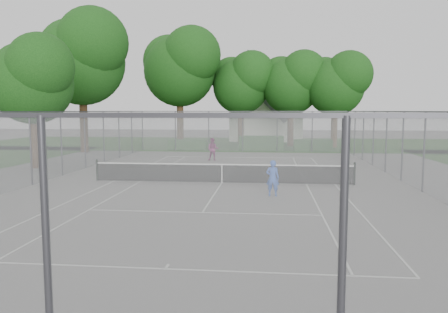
# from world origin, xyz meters

# --- Properties ---
(ground) EXTENTS (120.00, 120.00, 0.00)m
(ground) POSITION_xyz_m (0.00, 0.00, 0.00)
(ground) COLOR #62605E
(ground) RESTS_ON ground
(grass_far) EXTENTS (60.00, 20.00, 0.00)m
(grass_far) POSITION_xyz_m (0.00, 26.00, 0.00)
(grass_far) COLOR #1B4112
(grass_far) RESTS_ON ground
(court_markings) EXTENTS (11.03, 23.83, 0.01)m
(court_markings) POSITION_xyz_m (0.00, 0.00, 0.01)
(court_markings) COLOR beige
(court_markings) RESTS_ON ground
(tennis_net) EXTENTS (12.87, 0.10, 1.10)m
(tennis_net) POSITION_xyz_m (0.00, 0.00, 0.51)
(tennis_net) COLOR black
(tennis_net) RESTS_ON ground
(perimeter_fence) EXTENTS (18.08, 34.08, 3.52)m
(perimeter_fence) POSITION_xyz_m (0.00, 0.00, 1.81)
(perimeter_fence) COLOR #38383D
(perimeter_fence) RESTS_ON ground
(tree_far_left) EXTENTS (8.20, 7.49, 11.79)m
(tree_far_left) POSITION_xyz_m (-6.59, 22.50, 8.11)
(tree_far_left) COLOR #392314
(tree_far_left) RESTS_ON ground
(tree_far_midleft) EXTENTS (6.64, 6.06, 9.54)m
(tree_far_midleft) POSITION_xyz_m (-0.53, 23.89, 6.56)
(tree_far_midleft) COLOR #392314
(tree_far_midleft) RESTS_ON ground
(tree_far_midright) EXTENTS (6.57, 6.00, 9.45)m
(tree_far_midright) POSITION_xyz_m (4.53, 23.15, 6.49)
(tree_far_midright) COLOR #392314
(tree_far_midright) RESTS_ON ground
(tree_far_right) EXTENTS (6.37, 5.82, 9.16)m
(tree_far_right) POSITION_xyz_m (8.66, 21.93, 6.29)
(tree_far_right) COLOR #392314
(tree_far_right) RESTS_ON ground
(tree_side_back) EXTENTS (8.31, 7.59, 11.95)m
(tree_side_back) POSITION_xyz_m (-13.38, 14.70, 8.22)
(tree_side_back) COLOR #392314
(tree_side_back) RESTS_ON ground
(tree_side_front) EXTENTS (5.66, 5.17, 8.14)m
(tree_side_front) POSITION_xyz_m (-12.09, 4.39, 5.58)
(tree_side_front) COLOR #392314
(tree_side_front) RESTS_ON ground
(hedge_left) EXTENTS (3.51, 1.05, 0.88)m
(hedge_left) POSITION_xyz_m (-5.16, 18.53, 0.44)
(hedge_left) COLOR #1C4B18
(hedge_left) RESTS_ON ground
(hedge_mid) EXTENTS (4.02, 1.15, 1.26)m
(hedge_mid) POSITION_xyz_m (1.60, 18.38, 0.63)
(hedge_mid) COLOR #1C4B18
(hedge_mid) RESTS_ON ground
(hedge_right) EXTENTS (3.31, 1.21, 0.99)m
(hedge_right) POSITION_xyz_m (6.17, 17.89, 0.50)
(hedge_right) COLOR #1C4B18
(hedge_right) RESTS_ON ground
(house) EXTENTS (8.29, 6.42, 10.32)m
(house) POSITION_xyz_m (1.93, 31.44, 4.15)
(house) COLOR silver
(house) RESTS_ON ground
(girl_player) EXTENTS (0.59, 0.42, 1.51)m
(girl_player) POSITION_xyz_m (2.46, -3.10, 0.75)
(girl_player) COLOR blue
(girl_player) RESTS_ON ground
(woman_player) EXTENTS (0.83, 0.66, 1.62)m
(woman_player) POSITION_xyz_m (-1.67, 9.52, 0.81)
(woman_player) COLOR #822B60
(woman_player) RESTS_ON ground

